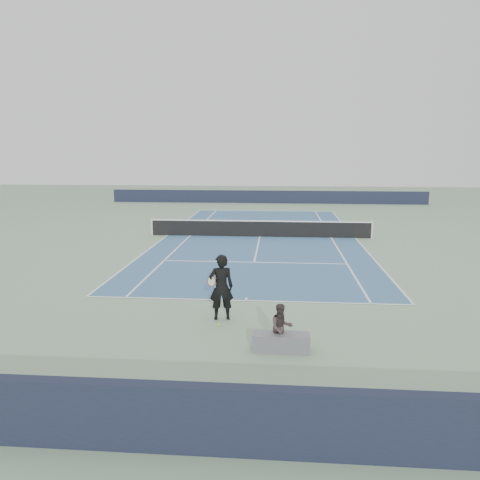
# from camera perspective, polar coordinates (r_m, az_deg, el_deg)

# --- Properties ---
(ground) EXTENTS (80.00, 80.00, 0.00)m
(ground) POSITION_cam_1_polar(r_m,az_deg,el_deg) (27.26, 2.43, 0.39)
(ground) COLOR gray
(court_surface) EXTENTS (10.97, 23.77, 0.01)m
(court_surface) POSITION_cam_1_polar(r_m,az_deg,el_deg) (27.26, 2.43, 0.41)
(court_surface) COLOR #3A6189
(court_surface) RESTS_ON ground
(tennis_net) EXTENTS (12.90, 0.10, 1.07)m
(tennis_net) POSITION_cam_1_polar(r_m,az_deg,el_deg) (27.18, 2.44, 1.44)
(tennis_net) COLOR silver
(tennis_net) RESTS_ON ground
(windscreen_far) EXTENTS (30.00, 0.25, 1.20)m
(windscreen_far) POSITION_cam_1_polar(r_m,az_deg,el_deg) (44.90, 3.34, 5.27)
(windscreen_far) COLOR black
(windscreen_far) RESTS_ON ground
(windscreen_near) EXTENTS (30.00, 0.25, 1.20)m
(windscreen_near) POSITION_cam_1_polar(r_m,az_deg,el_deg) (8.22, -3.41, -21.02)
(windscreen_near) COLOR black
(windscreen_near) RESTS_ON ground
(tennis_player) EXTENTS (0.87, 0.67, 1.97)m
(tennis_player) POSITION_cam_1_polar(r_m,az_deg,el_deg) (13.83, -2.31, -5.75)
(tennis_player) COLOR black
(tennis_player) RESTS_ON ground
(tennis_ball) EXTENTS (0.07, 0.07, 0.07)m
(tennis_ball) POSITION_cam_1_polar(r_m,az_deg,el_deg) (13.60, -2.64, -10.29)
(tennis_ball) COLOR #CBEA2F
(tennis_ball) RESTS_ON ground
(spectator_bench) EXTENTS (1.49, 0.88, 1.23)m
(spectator_bench) POSITION_cam_1_polar(r_m,az_deg,el_deg) (11.91, 5.03, -11.42)
(spectator_bench) COLOR slate
(spectator_bench) RESTS_ON ground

